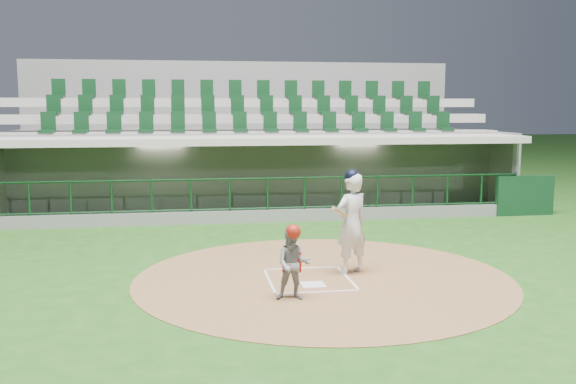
% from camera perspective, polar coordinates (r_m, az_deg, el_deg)
% --- Properties ---
extents(ground, '(120.00, 120.00, 0.00)m').
position_cam_1_polar(ground, '(12.50, 1.61, -7.48)').
color(ground, '#1E4A15').
rests_on(ground, ground).
extents(dirt_circle, '(7.20, 7.20, 0.01)m').
position_cam_1_polar(dirt_circle, '(12.37, 3.16, -7.63)').
color(dirt_circle, brown).
rests_on(dirt_circle, ground).
extents(home_plate, '(0.43, 0.43, 0.02)m').
position_cam_1_polar(home_plate, '(11.83, 2.23, -8.24)').
color(home_plate, white).
rests_on(home_plate, dirt_circle).
extents(batter_box_chalk, '(1.55, 1.80, 0.01)m').
position_cam_1_polar(batter_box_chalk, '(12.21, 1.87, -7.76)').
color(batter_box_chalk, silver).
rests_on(batter_box_chalk, ground).
extents(dugout_structure, '(16.40, 3.70, 3.00)m').
position_cam_1_polar(dugout_structure, '(19.98, -2.18, 0.97)').
color(dugout_structure, slate).
rests_on(dugout_structure, ground).
extents(seating_deck, '(17.00, 6.72, 5.15)m').
position_cam_1_polar(seating_deck, '(22.95, -3.37, 3.00)').
color(seating_deck, slate).
rests_on(seating_deck, ground).
extents(batter, '(0.96, 1.01, 2.05)m').
position_cam_1_polar(batter, '(12.52, 5.66, -2.67)').
color(batter, silver).
rests_on(batter, dirt_circle).
extents(catcher, '(0.66, 0.55, 1.29)m').
position_cam_1_polar(catcher, '(10.84, 0.46, -6.30)').
color(catcher, gray).
rests_on(catcher, dirt_circle).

